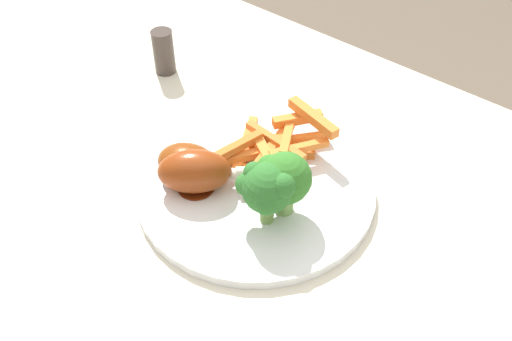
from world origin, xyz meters
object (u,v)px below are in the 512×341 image
Objects in this scene: dinner_plate at (256,187)px; broccoli_floret_front at (265,188)px; dining_table at (213,255)px; carrot_fries_pile at (274,144)px; chicken_drumstick_near at (194,163)px; chicken_drumstick_far at (198,172)px; broccoli_floret_middle at (280,177)px; pepper_shaker at (164,52)px.

broccoli_floret_front is at bearing -40.21° from dinner_plate.
dinner_plate is at bearing 46.81° from dining_table.
carrot_fries_pile is 0.10m from chicken_drumstick_near.
chicken_drumstick_far reaches higher than dinner_plate.
dining_table is at bearing -176.52° from broccoli_floret_front.
chicken_drumstick_far reaches higher than dining_table.
broccoli_floret_middle is 0.11m from chicken_drumstick_near.
broccoli_floret_front is 0.11m from carrot_fries_pile.
chicken_drumstick_near is at bearing -150.48° from dinner_plate.
carrot_fries_pile is 0.10m from chicken_drumstick_far.
broccoli_floret_middle is 0.09m from carrot_fries_pile.
broccoli_floret_middle reaches higher than chicken_drumstick_near.
chicken_drumstick_far is at bearing -141.97° from dining_table.
chicken_drumstick_near is at bearing -35.15° from pepper_shaker.
pepper_shaker is at bearing 167.79° from carrot_fries_pile.
broccoli_floret_middle is at bearing 11.62° from chicken_drumstick_near.
broccoli_floret_front is 0.63× the size of chicken_drumstick_near.
chicken_drumstick_near is (-0.02, 0.01, 0.14)m from dining_table.
chicken_drumstick_far is at bearing -134.33° from dinner_plate.
broccoli_floret_middle reaches higher than pepper_shaker.
broccoli_floret_front reaches higher than dining_table.
broccoli_floret_middle is (0.08, 0.03, 0.17)m from dining_table.
dining_table is 4.53× the size of dinner_plate.
chicken_drumstick_far is (0.02, -0.01, 0.00)m from chicken_drumstick_near.
dinner_plate is 1.93× the size of carrot_fries_pile.
chicken_drumstick_far is 0.26m from pepper_shaker.
broccoli_floret_middle is (0.04, -0.01, 0.05)m from dinner_plate.
dining_table is 0.17m from carrot_fries_pile.
pepper_shaker is at bearing 159.05° from broccoli_floret_middle.
chicken_drumstick_far is at bearing -34.83° from pepper_shaker.
dining_table is at bearing -161.66° from broccoli_floret_middle.
chicken_drumstick_far is at bearing -31.10° from chicken_drumstick_near.
broccoli_floret_front is 0.99× the size of broccoli_floret_middle.
pepper_shaker reaches higher than chicken_drumstick_near.
chicken_drumstick_near is (-0.11, -0.02, -0.03)m from broccoli_floret_middle.
dinner_plate reaches higher than dining_table.
broccoli_floret_front is 0.67× the size of chicken_drumstick_far.
broccoli_floret_front is 1.16× the size of pepper_shaker.
dining_table is 0.30m from pepper_shaker.
broccoli_floret_middle is 0.68× the size of chicken_drumstick_far.
dining_table is at bearing -33.08° from pepper_shaker.
chicken_drumstick_near is at bearing 167.30° from dining_table.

